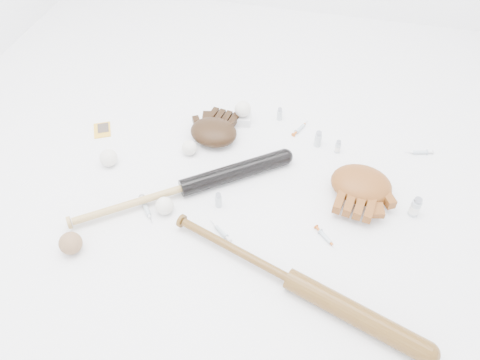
% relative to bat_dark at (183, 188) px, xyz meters
% --- Properties ---
extents(bat_dark, '(0.80, 0.62, 0.07)m').
position_rel_bat_dark_xyz_m(bat_dark, '(0.00, 0.00, 0.00)').
color(bat_dark, black).
rests_on(bat_dark, ground).
extents(bat_wood, '(0.95, 0.38, 0.07)m').
position_rel_bat_dark_xyz_m(bat_wood, '(0.48, -0.31, 0.00)').
color(bat_wood, brown).
rests_on(bat_wood, ground).
extents(glove_dark, '(0.28, 0.28, 0.09)m').
position_rel_bat_dark_xyz_m(glove_dark, '(0.03, 0.33, 0.01)').
color(glove_dark, black).
rests_on(glove_dark, ground).
extents(glove_tan, '(0.32, 0.32, 0.10)m').
position_rel_bat_dark_xyz_m(glove_tan, '(0.67, 0.17, 0.02)').
color(glove_tan, brown).
rests_on(glove_tan, ground).
extents(trading_card, '(0.11, 0.12, 0.01)m').
position_rel_bat_dark_xyz_m(trading_card, '(-0.48, 0.27, -0.03)').
color(trading_card, gold).
rests_on(trading_card, ground).
extents(pedestal, '(0.08, 0.08, 0.04)m').
position_rel_bat_dark_xyz_m(pedestal, '(0.12, 0.48, -0.01)').
color(pedestal, white).
rests_on(pedestal, ground).
extents(baseball_on_pedestal, '(0.07, 0.07, 0.07)m').
position_rel_bat_dark_xyz_m(baseball_on_pedestal, '(0.12, 0.48, 0.04)').
color(baseball_on_pedestal, silver).
rests_on(baseball_on_pedestal, pedestal).
extents(baseball_left, '(0.07, 0.07, 0.07)m').
position_rel_bat_dark_xyz_m(baseball_left, '(-0.35, 0.08, 0.00)').
color(baseball_left, silver).
rests_on(baseball_left, ground).
extents(baseball_upper, '(0.07, 0.07, 0.07)m').
position_rel_bat_dark_xyz_m(baseball_upper, '(-0.05, 0.23, -0.00)').
color(baseball_upper, silver).
rests_on(baseball_upper, ground).
extents(baseball_mid, '(0.07, 0.07, 0.07)m').
position_rel_bat_dark_xyz_m(baseball_mid, '(-0.04, -0.10, 0.00)').
color(baseball_mid, silver).
rests_on(baseball_mid, ground).
extents(baseball_aged, '(0.08, 0.08, 0.08)m').
position_rel_bat_dark_xyz_m(baseball_aged, '(-0.30, -0.35, 0.01)').
color(baseball_aged, olive).
rests_on(baseball_aged, ground).
extents(syringe_0, '(0.12, 0.15, 0.02)m').
position_rel_bat_dark_xyz_m(syringe_0, '(-0.11, -0.11, -0.02)').
color(syringe_0, '#ADBCC6').
rests_on(syringe_0, ground).
extents(syringe_1, '(0.12, 0.10, 0.02)m').
position_rel_bat_dark_xyz_m(syringe_1, '(0.19, -0.15, -0.03)').
color(syringe_1, '#ADBCC6').
rests_on(syringe_1, ground).
extents(syringe_2, '(0.08, 0.13, 0.02)m').
position_rel_bat_dark_xyz_m(syringe_2, '(0.39, 0.49, -0.03)').
color(syringe_2, '#ADBCC6').
rests_on(syringe_2, ground).
extents(syringe_3, '(0.11, 0.11, 0.02)m').
position_rel_bat_dark_xyz_m(syringe_3, '(0.57, -0.08, -0.03)').
color(syringe_3, '#ADBCC6').
rests_on(syringe_3, ground).
extents(syringe_4, '(0.14, 0.06, 0.02)m').
position_rel_bat_dark_xyz_m(syringe_4, '(0.91, 0.46, -0.03)').
color(syringe_4, '#ADBCC6').
rests_on(syringe_4, ground).
extents(vial_0, '(0.02, 0.02, 0.06)m').
position_rel_bat_dark_xyz_m(vial_0, '(0.28, 0.54, -0.00)').
color(vial_0, silver).
rests_on(vial_0, ground).
extents(vial_1, '(0.02, 0.02, 0.06)m').
position_rel_bat_dark_xyz_m(vial_1, '(0.57, 0.38, -0.00)').
color(vial_1, silver).
rests_on(vial_1, ground).
extents(vial_2, '(0.03, 0.03, 0.08)m').
position_rel_bat_dark_xyz_m(vial_2, '(0.48, 0.41, 0.00)').
color(vial_2, silver).
rests_on(vial_2, ground).
extents(vial_3, '(0.04, 0.04, 0.09)m').
position_rel_bat_dark_xyz_m(vial_3, '(0.88, 0.11, 0.01)').
color(vial_3, silver).
rests_on(vial_3, ground).
extents(vial_4, '(0.03, 0.03, 0.07)m').
position_rel_bat_dark_xyz_m(vial_4, '(0.15, -0.03, -0.00)').
color(vial_4, silver).
rests_on(vial_4, ground).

